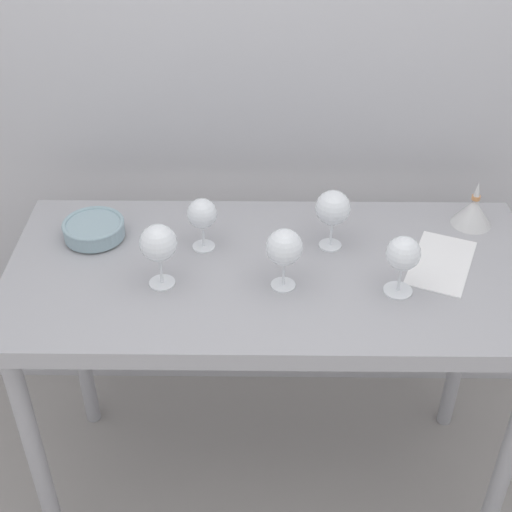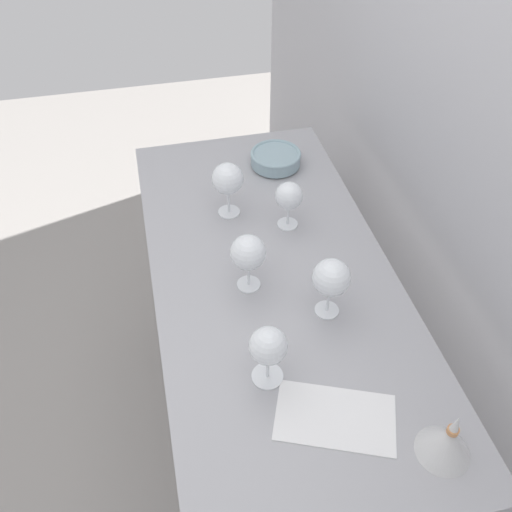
{
  "view_description": "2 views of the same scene",
  "coord_description": "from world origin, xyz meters",
  "px_view_note": "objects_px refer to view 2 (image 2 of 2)",
  "views": [
    {
      "loc": [
        -0.03,
        -1.51,
        2.05
      ],
      "look_at": [
        -0.04,
        -0.01,
        0.94
      ],
      "focal_mm": 50.72,
      "sensor_mm": 36.0,
      "label": 1
    },
    {
      "loc": [
        0.97,
        -0.28,
        1.96
      ],
      "look_at": [
        -0.03,
        -0.05,
        0.95
      ],
      "focal_mm": 37.59,
      "sensor_mm": 36.0,
      "label": 2
    }
  ],
  "objects_px": {
    "wine_glass_near_left": "(228,180)",
    "tasting_bowl": "(276,158)",
    "decanter_funnel": "(447,441)",
    "wine_glass_far_left": "(289,197)",
    "wine_glass_far_right": "(331,279)",
    "tasting_sheet_upper": "(335,417)",
    "wine_glass_near_center": "(248,254)",
    "wine_glass_near_right": "(268,347)"
  },
  "relations": [
    {
      "from": "decanter_funnel",
      "to": "wine_glass_near_center",
      "type": "bearing_deg",
      "value": -151.94
    },
    {
      "from": "tasting_sheet_upper",
      "to": "decanter_funnel",
      "type": "height_order",
      "value": "decanter_funnel"
    },
    {
      "from": "tasting_bowl",
      "to": "wine_glass_near_left",
      "type": "bearing_deg",
      "value": -43.86
    },
    {
      "from": "wine_glass_near_right",
      "to": "decanter_funnel",
      "type": "height_order",
      "value": "wine_glass_near_right"
    },
    {
      "from": "tasting_sheet_upper",
      "to": "decanter_funnel",
      "type": "distance_m",
      "value": 0.23
    },
    {
      "from": "wine_glass_far_right",
      "to": "tasting_sheet_upper",
      "type": "height_order",
      "value": "wine_glass_far_right"
    },
    {
      "from": "wine_glass_near_left",
      "to": "wine_glass_far_right",
      "type": "height_order",
      "value": "wine_glass_near_left"
    },
    {
      "from": "tasting_bowl",
      "to": "decanter_funnel",
      "type": "relative_size",
      "value": 1.25
    },
    {
      "from": "wine_glass_far_left",
      "to": "wine_glass_near_center",
      "type": "relative_size",
      "value": 0.9
    },
    {
      "from": "wine_glass_near_left",
      "to": "wine_glass_far_right",
      "type": "bearing_deg",
      "value": 21.02
    },
    {
      "from": "tasting_bowl",
      "to": "wine_glass_far_left",
      "type": "bearing_deg",
      "value": -7.68
    },
    {
      "from": "wine_glass_near_left",
      "to": "decanter_funnel",
      "type": "relative_size",
      "value": 1.28
    },
    {
      "from": "wine_glass_far_left",
      "to": "decanter_funnel",
      "type": "height_order",
      "value": "wine_glass_far_left"
    },
    {
      "from": "wine_glass_far_left",
      "to": "tasting_bowl",
      "type": "distance_m",
      "value": 0.32
    },
    {
      "from": "wine_glass_near_center",
      "to": "wine_glass_near_right",
      "type": "bearing_deg",
      "value": -3.81
    },
    {
      "from": "wine_glass_near_right",
      "to": "wine_glass_far_right",
      "type": "relative_size",
      "value": 0.95
    },
    {
      "from": "tasting_sheet_upper",
      "to": "tasting_bowl",
      "type": "relative_size",
      "value": 1.51
    },
    {
      "from": "wine_glass_far_left",
      "to": "decanter_funnel",
      "type": "bearing_deg",
      "value": 9.23
    },
    {
      "from": "wine_glass_far_right",
      "to": "wine_glass_near_center",
      "type": "xyz_separation_m",
      "value": [
        -0.13,
        -0.18,
        -0.0
      ]
    },
    {
      "from": "wine_glass_far_left",
      "to": "wine_glass_far_right",
      "type": "xyz_separation_m",
      "value": [
        0.34,
        0.01,
        0.01
      ]
    },
    {
      "from": "wine_glass_far_left",
      "to": "wine_glass_near_left",
      "type": "height_order",
      "value": "wine_glass_near_left"
    },
    {
      "from": "wine_glass_far_left",
      "to": "decanter_funnel",
      "type": "xyz_separation_m",
      "value": [
        0.75,
        0.12,
        -0.06
      ]
    },
    {
      "from": "wine_glass_near_left",
      "to": "wine_glass_near_center",
      "type": "height_order",
      "value": "wine_glass_near_left"
    },
    {
      "from": "tasting_bowl",
      "to": "wine_glass_near_right",
      "type": "bearing_deg",
      "value": -15.68
    },
    {
      "from": "tasting_sheet_upper",
      "to": "tasting_bowl",
      "type": "bearing_deg",
      "value": -164.53
    },
    {
      "from": "wine_glass_far_left",
      "to": "tasting_bowl",
      "type": "height_order",
      "value": "wine_glass_far_left"
    },
    {
      "from": "wine_glass_near_left",
      "to": "tasting_bowl",
      "type": "bearing_deg",
      "value": 136.14
    },
    {
      "from": "wine_glass_near_left",
      "to": "decanter_funnel",
      "type": "height_order",
      "value": "wine_glass_near_left"
    },
    {
      "from": "wine_glass_near_center",
      "to": "decanter_funnel",
      "type": "bearing_deg",
      "value": 28.06
    },
    {
      "from": "wine_glass_near_left",
      "to": "tasting_bowl",
      "type": "distance_m",
      "value": 0.3
    },
    {
      "from": "decanter_funnel",
      "to": "wine_glass_near_right",
      "type": "bearing_deg",
      "value": -129.44
    },
    {
      "from": "wine_glass_far_left",
      "to": "wine_glass_far_right",
      "type": "distance_m",
      "value": 0.35
    },
    {
      "from": "wine_glass_near_center",
      "to": "decanter_funnel",
      "type": "relative_size",
      "value": 1.23
    },
    {
      "from": "wine_glass_far_left",
      "to": "tasting_bowl",
      "type": "relative_size",
      "value": 0.88
    },
    {
      "from": "tasting_bowl",
      "to": "decanter_funnel",
      "type": "xyz_separation_m",
      "value": [
        1.06,
        0.08,
        0.01
      ]
    },
    {
      "from": "wine_glass_near_center",
      "to": "tasting_bowl",
      "type": "height_order",
      "value": "wine_glass_near_center"
    },
    {
      "from": "wine_glass_far_right",
      "to": "tasting_bowl",
      "type": "distance_m",
      "value": 0.66
    },
    {
      "from": "wine_glass_far_right",
      "to": "wine_glass_near_center",
      "type": "height_order",
      "value": "wine_glass_far_right"
    },
    {
      "from": "decanter_funnel",
      "to": "wine_glass_near_left",
      "type": "bearing_deg",
      "value": -161.61
    },
    {
      "from": "wine_glass_near_right",
      "to": "wine_glass_far_right",
      "type": "bearing_deg",
      "value": 128.79
    },
    {
      "from": "tasting_bowl",
      "to": "tasting_sheet_upper",
      "type": "bearing_deg",
      "value": -6.58
    },
    {
      "from": "wine_glass_near_center",
      "to": "tasting_sheet_upper",
      "type": "distance_m",
      "value": 0.45
    }
  ]
}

